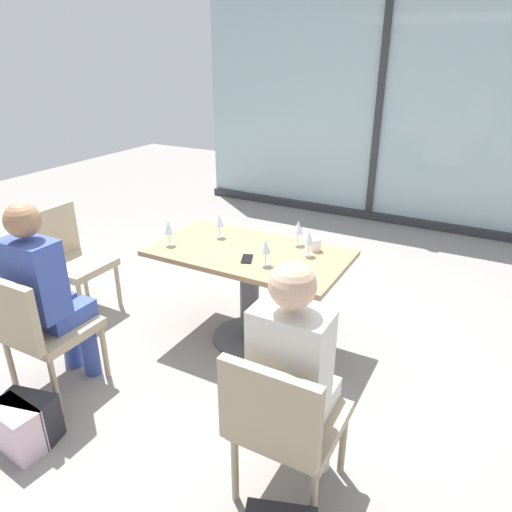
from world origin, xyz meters
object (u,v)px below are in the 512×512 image
(person_front_left, at_px, (46,289))
(handbag_2, at_px, (17,429))
(wine_glass_0, at_px, (219,221))
(coffee_cup, at_px, (316,244))
(chair_side_end, at_px, (69,255))
(handbag_0, at_px, (31,418))
(wine_glass_3, at_px, (298,228))
(cell_phone_on_table, at_px, (247,259))
(wine_glass_4, at_px, (168,228))
(person_front_right, at_px, (295,371))
(wine_glass_1, at_px, (266,247))
(chair_front_right, at_px, (283,421))
(wine_glass_2, at_px, (309,238))
(chair_front_left, at_px, (37,326))
(dining_table_main, at_px, (249,275))

(person_front_left, xyz_separation_m, handbag_2, (0.25, -0.51, -0.56))
(wine_glass_0, xyz_separation_m, coffee_cup, (0.73, 0.11, -0.09))
(chair_side_end, bearing_deg, coffee_cup, 15.37)
(chair_side_end, height_order, handbag_0, chair_side_end)
(wine_glass_0, height_order, handbag_2, wine_glass_0)
(wine_glass_3, distance_m, coffee_cup, 0.18)
(wine_glass_3, bearing_deg, cell_phone_on_table, -116.06)
(chair_side_end, distance_m, wine_glass_4, 1.04)
(handbag_0, xyz_separation_m, handbag_2, (0.01, -0.09, 0.00))
(person_front_right, distance_m, wine_glass_4, 1.63)
(wine_glass_1, distance_m, handbag_2, 1.76)
(chair_front_right, distance_m, wine_glass_4, 1.72)
(handbag_2, bearing_deg, chair_front_right, 21.57)
(chair_side_end, distance_m, wine_glass_2, 2.00)
(chair_front_left, height_order, wine_glass_4, wine_glass_4)
(wine_glass_1, distance_m, handbag_0, 1.69)
(coffee_cup, distance_m, cell_phone_on_table, 0.51)
(chair_front_right, bearing_deg, wine_glass_1, 121.64)
(wine_glass_1, distance_m, wine_glass_2, 0.33)
(wine_glass_2, height_order, cell_phone_on_table, wine_glass_2)
(wine_glass_3, bearing_deg, wine_glass_1, -95.87)
(chair_front_left, distance_m, coffee_cup, 1.87)
(wine_glass_4, bearing_deg, person_front_right, -31.87)
(person_front_right, bearing_deg, chair_side_end, 162.42)
(dining_table_main, distance_m, handbag_0, 1.63)
(chair_front_left, relative_size, wine_glass_0, 4.70)
(chair_front_left, xyz_separation_m, wine_glass_0, (0.50, 1.27, 0.37))
(chair_front_left, height_order, wine_glass_2, wine_glass_2)
(person_front_left, bearing_deg, dining_table_main, 51.74)
(chair_front_right, relative_size, person_front_right, 0.69)
(wine_glass_0, xyz_separation_m, wine_glass_4, (-0.23, -0.31, 0.00))
(handbag_0, bearing_deg, cell_phone_on_table, 50.11)
(wine_glass_0, distance_m, wine_glass_3, 0.60)
(chair_front_right, xyz_separation_m, chair_side_end, (-2.35, 0.85, 0.00))
(chair_front_left, xyz_separation_m, wine_glass_1, (1.04, 0.99, 0.37))
(person_front_left, height_order, handbag_0, person_front_left)
(wine_glass_4, xyz_separation_m, handbag_2, (-0.02, -1.37, -0.72))
(handbag_2, bearing_deg, chair_front_left, 126.90)
(chair_front_right, relative_size, wine_glass_0, 4.70)
(chair_side_end, xyz_separation_m, person_front_left, (0.70, -0.74, 0.20))
(dining_table_main, bearing_deg, wine_glass_0, 159.76)
(coffee_cup, bearing_deg, wine_glass_0, -171.41)
(wine_glass_3, height_order, handbag_2, wine_glass_3)
(dining_table_main, height_order, person_front_right, person_front_right)
(person_front_right, bearing_deg, cell_phone_on_table, 130.10)
(wine_glass_2, bearing_deg, chair_front_right, -71.48)
(wine_glass_0, bearing_deg, wine_glass_3, 13.96)
(wine_glass_0, relative_size, handbag_0, 0.62)
(chair_front_right, bearing_deg, chair_side_end, 160.03)
(person_front_left, height_order, wine_glass_0, person_front_left)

